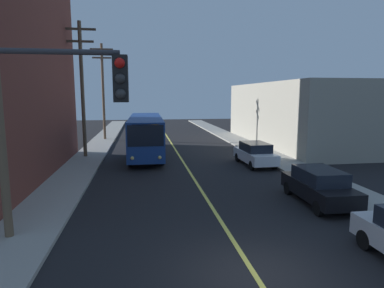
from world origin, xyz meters
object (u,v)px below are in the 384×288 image
(parked_car_black, at_px, (319,185))
(utility_pole_mid, at_px, (82,84))
(parked_car_white, at_px, (255,154))
(utility_pole_far, at_px, (103,87))
(traffic_signal_left_corner, at_px, (28,126))
(fire_hydrant, at_px, (346,185))
(city_bus, at_px, (146,133))

(parked_car_black, bearing_deg, utility_pole_mid, 133.55)
(parked_car_white, distance_m, utility_pole_far, 19.97)
(utility_pole_mid, bearing_deg, parked_car_white, -20.56)
(parked_car_black, bearing_deg, parked_car_white, 90.28)
(parked_car_white, height_order, traffic_signal_left_corner, traffic_signal_left_corner)
(utility_pole_mid, relative_size, utility_pole_far, 1.01)
(parked_car_black, xyz_separation_m, utility_pole_mid, (-12.49, 13.13, 4.99))
(traffic_signal_left_corner, relative_size, fire_hydrant, 7.14)
(city_bus, relative_size, parked_car_white, 2.74)
(fire_hydrant, bearing_deg, parked_car_white, 103.85)
(parked_car_black, bearing_deg, utility_pole_far, 117.08)
(traffic_signal_left_corner, bearing_deg, parked_car_white, 54.73)
(utility_pole_mid, xyz_separation_m, traffic_signal_left_corner, (2.09, -19.30, -1.53))
(city_bus, height_order, fire_hydrant, city_bus)
(parked_car_black, relative_size, fire_hydrant, 5.29)
(parked_car_black, height_order, fire_hydrant, parked_car_black)
(utility_pole_mid, bearing_deg, utility_pole_far, 87.76)
(city_bus, xyz_separation_m, utility_pole_mid, (-4.81, -0.58, 4.02))
(parked_car_white, relative_size, utility_pole_far, 0.43)
(parked_car_white, bearing_deg, fire_hydrant, -76.15)
(parked_car_white, xyz_separation_m, utility_pole_far, (-12.03, 15.15, 4.96))
(parked_car_white, relative_size, traffic_signal_left_corner, 0.74)
(parked_car_white, xyz_separation_m, traffic_signal_left_corner, (-10.35, -14.64, 3.46))
(utility_pole_far, xyz_separation_m, fire_hydrant, (13.94, -22.89, -5.22))
(utility_pole_far, height_order, traffic_signal_left_corner, utility_pole_far)
(utility_pole_mid, xyz_separation_m, fire_hydrant, (14.35, -12.41, -5.25))
(city_bus, bearing_deg, fire_hydrant, -53.71)
(fire_hydrant, bearing_deg, parked_car_black, -158.89)
(traffic_signal_left_corner, bearing_deg, parked_car_black, 30.70)
(parked_car_black, distance_m, utility_pole_mid, 18.80)
(city_bus, xyz_separation_m, utility_pole_far, (-4.40, 9.90, 3.99))
(utility_pole_far, bearing_deg, parked_car_white, -51.54)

